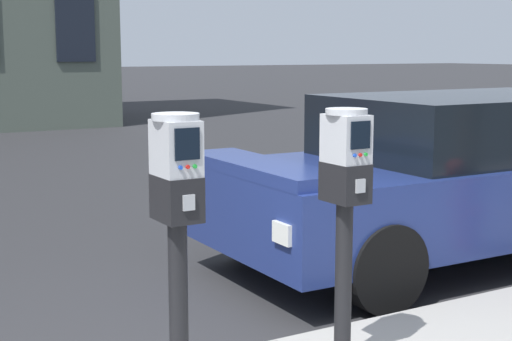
% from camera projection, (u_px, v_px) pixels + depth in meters
% --- Properties ---
extents(parking_meter_near_kerb, '(0.22, 0.25, 1.38)m').
position_uv_depth(parking_meter_near_kerb, '(177.00, 207.00, 3.48)').
color(parking_meter_near_kerb, black).
rests_on(parking_meter_near_kerb, sidewalk_slab).
extents(parking_meter_twin_adjacent, '(0.22, 0.25, 1.37)m').
position_uv_depth(parking_meter_twin_adjacent, '(345.00, 190.00, 3.95)').
color(parking_meter_twin_adjacent, black).
rests_on(parking_meter_twin_adjacent, sidewalk_slab).
extents(parked_car_red_compact, '(4.44, 1.89, 1.42)m').
position_uv_depth(parked_car_red_compact, '(461.00, 173.00, 6.64)').
color(parked_car_red_compact, navy).
rests_on(parked_car_red_compact, ground_plane).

